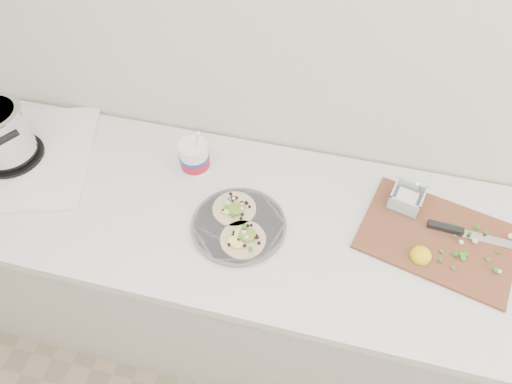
% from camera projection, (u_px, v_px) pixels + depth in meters
% --- Properties ---
extents(counter, '(2.44, 0.66, 0.90)m').
position_uv_depth(counter, '(262.00, 283.00, 1.78)').
color(counter, beige).
rests_on(counter, ground).
extents(stove, '(0.65, 0.63, 0.25)m').
position_uv_depth(stove, '(4.00, 142.00, 1.52)').
color(stove, silver).
rests_on(stove, counter).
extents(taco_plate, '(0.29, 0.29, 0.04)m').
position_uv_depth(taco_plate, '(239.00, 224.00, 1.39)').
color(taco_plate, '#57585E').
rests_on(taco_plate, counter).
extents(tub, '(0.10, 0.10, 0.22)m').
position_uv_depth(tub, '(195.00, 156.00, 1.50)').
color(tub, white).
rests_on(tub, counter).
extents(cutboard, '(0.50, 0.40, 0.07)m').
position_uv_depth(cutboard, '(437.00, 232.00, 1.37)').
color(cutboard, brown).
rests_on(cutboard, counter).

